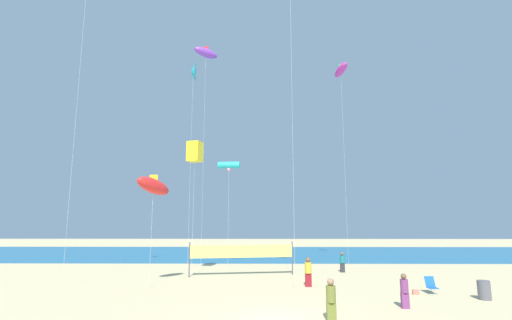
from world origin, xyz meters
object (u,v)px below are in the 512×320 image
(beach_handbag, at_px, (416,292))
(beachgoer_plum_shirt, at_px, (404,290))
(beachgoer_teal_shirt, at_px, (342,261))
(kite_red_inflatable, at_px, (153,186))
(folding_beach_chair, at_px, (431,285))
(beachgoer_olive_shirt, at_px, (331,299))
(kite_yellow_box, at_px, (195,152))
(kite_violet_inflatable, at_px, (206,53))
(beachgoer_mustard_shirt, at_px, (308,271))
(kite_cyan_delta, at_px, (193,72))
(trash_barrel, at_px, (484,290))
(kite_magenta_inflatable, at_px, (341,70))
(volleyball_net, at_px, (242,253))
(kite_cyan_tube, at_px, (229,165))

(beach_handbag, bearing_deg, beachgoer_plum_shirt, -120.08)
(beachgoer_teal_shirt, xyz_separation_m, kite_red_inflatable, (-13.01, -6.53, 5.28))
(folding_beach_chair, distance_m, kite_red_inflatable, 17.15)
(beachgoer_olive_shirt, bearing_deg, beachgoer_plum_shirt, 132.47)
(beachgoer_plum_shirt, distance_m, kite_yellow_box, 16.51)
(kite_violet_inflatable, bearing_deg, beachgoer_mustard_shirt, -53.33)
(beachgoer_mustard_shirt, xyz_separation_m, kite_yellow_box, (-7.75, 3.24, 8.04))
(kite_cyan_delta, bearing_deg, trash_barrel, -32.20)
(beach_handbag, xyz_separation_m, kite_magenta_inflatable, (-0.55, 12.86, 18.29))
(beach_handbag, bearing_deg, folding_beach_chair, 19.19)
(beachgoer_olive_shirt, xyz_separation_m, beach_handbag, (5.62, 5.35, -0.77))
(kite_red_inflatable, bearing_deg, beachgoer_olive_shirt, -36.75)
(beachgoer_teal_shirt, relative_size, volleyball_net, 0.20)
(beach_handbag, relative_size, kite_yellow_box, 0.03)
(beachgoer_mustard_shirt, xyz_separation_m, kite_cyan_tube, (-5.71, 8.94, 7.86))
(trash_barrel, relative_size, kite_violet_inflatable, 0.04)
(trash_barrel, height_order, kite_magenta_inflatable, kite_magenta_inflatable)
(kite_cyan_delta, bearing_deg, beach_handbag, -34.07)
(beachgoer_plum_shirt, bearing_deg, volleyball_net, 5.12)
(beachgoer_mustard_shirt, xyz_separation_m, trash_barrel, (8.53, -3.51, -0.46))
(beachgoer_teal_shirt, bearing_deg, folding_beach_chair, -66.52)
(beachgoer_plum_shirt, relative_size, beach_handbag, 4.77)
(kite_red_inflatable, bearing_deg, kite_violet_inflatable, 84.15)
(beachgoer_olive_shirt, height_order, beach_handbag, beachgoer_olive_shirt)
(beachgoer_mustard_shirt, height_order, beach_handbag, beachgoer_mustard_shirt)
(beachgoer_olive_shirt, height_order, kite_cyan_tube, kite_cyan_tube)
(kite_red_inflatable, relative_size, kite_cyan_delta, 0.38)
(kite_cyan_tube, bearing_deg, beachgoer_olive_shirt, -71.29)
(kite_red_inflatable, xyz_separation_m, kite_yellow_box, (1.84, 3.79, 2.87))
(volleyball_net, bearing_deg, beachgoer_teal_shirt, 13.38)
(beachgoer_plum_shirt, relative_size, kite_cyan_delta, 0.09)
(folding_beach_chair, xyz_separation_m, kite_red_inflatable, (-16.14, 1.39, 5.63))
(kite_cyan_tube, bearing_deg, kite_magenta_inflatable, 8.61)
(beachgoer_olive_shirt, height_order, kite_red_inflatable, kite_red_inflatable)
(trash_barrel, height_order, kite_cyan_delta, kite_cyan_delta)
(beachgoer_plum_shirt, bearing_deg, kite_cyan_delta, 9.62)
(folding_beach_chair, bearing_deg, kite_magenta_inflatable, 73.99)
(beachgoer_teal_shirt, xyz_separation_m, beach_handbag, (2.11, -8.28, -0.68))
(beachgoer_teal_shirt, xyz_separation_m, trash_barrel, (5.10, -9.49, -0.34))
(beachgoer_plum_shirt, relative_size, kite_violet_inflatable, 0.07)
(beachgoer_mustard_shirt, height_order, kite_cyan_tube, kite_cyan_tube)
(kite_cyan_delta, relative_size, kite_violet_inflatable, 0.83)
(trash_barrel, bearing_deg, kite_cyan_tube, 138.82)
(folding_beach_chair, bearing_deg, kite_red_inflatable, 151.93)
(beachgoer_teal_shirt, height_order, volleyball_net, volleyball_net)
(beach_handbag, distance_m, kite_violet_inflatable, 28.22)
(beachgoer_plum_shirt, bearing_deg, trash_barrel, -103.46)
(folding_beach_chair, relative_size, beach_handbag, 2.72)
(beachgoer_olive_shirt, xyz_separation_m, kite_yellow_box, (-7.66, 10.88, 8.06))
(kite_yellow_box, relative_size, kite_violet_inflatable, 0.46)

